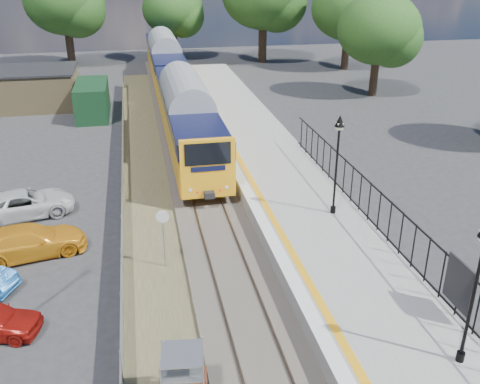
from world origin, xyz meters
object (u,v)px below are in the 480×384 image
object	(u,v)px
train	(173,79)
brick_plinth	(183,384)
car_white	(24,204)
speed_sign	(163,230)
car_yellow	(29,241)
victorian_lamp_north	(338,142)

from	to	relation	value
train	brick_plinth	bearing A→B (deg)	-94.33
brick_plinth	train	bearing A→B (deg)	85.67
train	car_white	size ratio (longest dim) A/B	8.69
train	speed_sign	size ratio (longest dim) A/B	15.57
car_yellow	car_white	distance (m)	4.06
victorian_lamp_north	car_white	bearing A→B (deg)	163.13
train	car_yellow	distance (m)	24.66
victorian_lamp_north	brick_plinth	bearing A→B (deg)	-129.45
car_yellow	car_white	bearing A→B (deg)	-1.59
victorian_lamp_north	car_white	size ratio (longest dim) A/B	0.98
train	car_yellow	size ratio (longest dim) A/B	8.71
victorian_lamp_north	car_white	distance (m)	15.24
victorian_lamp_north	car_yellow	world-z (taller)	victorian_lamp_north
brick_plinth	speed_sign	xyz separation A→B (m)	(0.00, 7.65, 0.75)
train	speed_sign	xyz separation A→B (m)	(-2.50, -25.39, -0.58)
car_yellow	car_white	size ratio (longest dim) A/B	1.00
brick_plinth	speed_sign	bearing A→B (deg)	90.00
train	car_yellow	bearing A→B (deg)	-109.12
victorian_lamp_north	car_white	world-z (taller)	victorian_lamp_north
speed_sign	car_white	distance (m)	8.90
victorian_lamp_north	train	world-z (taller)	victorian_lamp_north
car_white	car_yellow	bearing A→B (deg)	177.01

